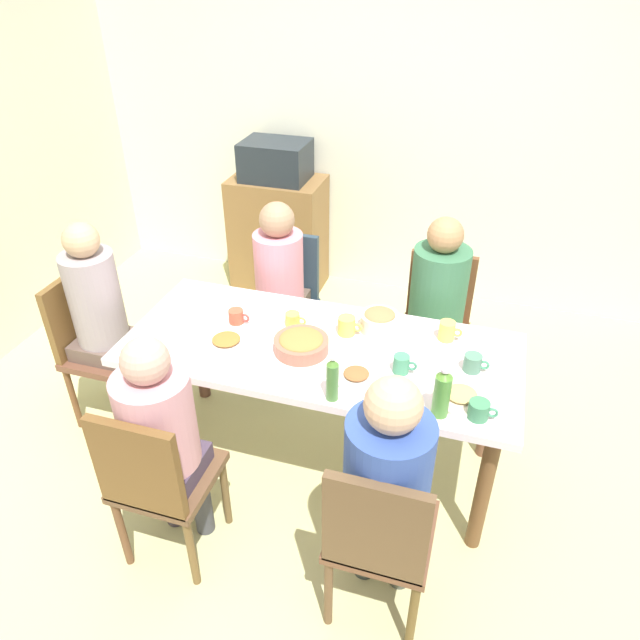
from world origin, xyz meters
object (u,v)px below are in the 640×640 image
cup_3 (347,326)px  cup_4 (402,364)px  bowl_0 (301,343)px  chair_3 (379,536)px  person_1 (437,298)px  cup_6 (473,363)px  bottle_0 (332,379)px  person_2 (100,311)px  plate_0 (461,396)px  bowl_1 (379,321)px  side_cabinet (279,234)px  chair_0 (285,296)px  plate_2 (226,341)px  cup_2 (447,331)px  bottle_1 (442,393)px  chair_1 (436,320)px  microwave (276,160)px  person_0 (279,276)px  cup_0 (479,410)px  person_3 (387,479)px  person_4 (161,431)px  chair_2 (94,341)px  plate_1 (356,376)px  cup_5 (293,320)px  chair_4 (157,479)px  dining_table (320,361)px

cup_3 → cup_4: cup_3 is taller
bowl_0 → chair_3: bearing=-52.7°
person_1 → cup_6: size_ratio=10.30×
bottle_0 → person_2: bearing=165.9°
plate_0 → person_2: bearing=174.4°
bowl_1 → side_cabinet: bearing=126.2°
chair_0 → plate_2: size_ratio=3.63×
chair_3 → cup_2: bearing=84.4°
bowl_1 → bottle_1: size_ratio=0.82×
chair_1 → side_cabinet: same height
microwave → chair_1: bearing=-35.7°
person_0 → bottle_0: person_0 is taller
chair_0 → cup_3: size_ratio=7.35×
cup_0 → side_cabinet: side_cabinet is taller
chair_1 → side_cabinet: (-1.36, 0.98, -0.06)m
person_3 → person_4: 0.95m
chair_1 → bowl_0: (-0.55, -0.84, 0.29)m
plate_2 → bowl_1: size_ratio=1.29×
person_3 → bottle_1: (0.14, 0.38, 0.14)m
chair_2 → cup_3: bearing=5.6°
cup_0 → cup_6: 0.32m
bottle_0 → person_4: bearing=-151.9°
cup_0 → cup_3: size_ratio=1.00×
chair_3 → person_4: size_ratio=0.77×
chair_3 → plate_1: bearing=112.6°
plate_2 → cup_5: 0.36m
chair_2 → plate_0: size_ratio=3.70×
cup_6 → microwave: bearing=132.7°
bowl_1 → cup_3: bearing=-150.3°
person_2 → plate_1: bearing=-7.3°
chair_3 → person_3: 0.23m
chair_0 → chair_3: bearing=-58.7°
cup_3 → chair_0: bearing=131.7°
cup_0 → bottle_0: bearing=-174.1°
plate_1 → microwave: 2.26m
chair_4 → bottle_1: bearing=23.3°
plate_0 → bottle_1: 0.17m
cup_0 → bottle_1: size_ratio=0.52×
bowl_0 → microwave: 2.01m
person_4 → bowl_0: 0.75m
bottle_1 → person_4: bearing=-160.9°
microwave → chair_2: bearing=-104.2°
dining_table → person_4: bearing=-124.5°
plate_0 → bottle_1: (-0.08, -0.12, 0.10)m
chair_4 → person_4: size_ratio=0.77×
cup_2 → cup_6: 0.26m
bowl_1 → cup_6: bearing=-22.7°
chair_3 → plate_2: chair_3 is taller
chair_2 → chair_1: bearing=23.4°
cup_0 → cup_6: bearing=99.4°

